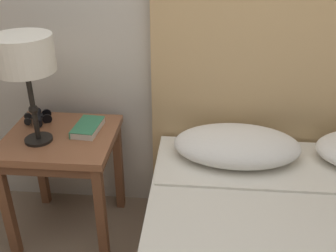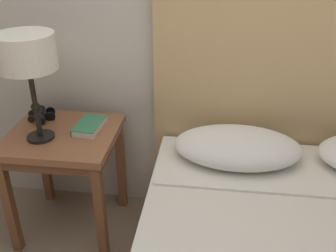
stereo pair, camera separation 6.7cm
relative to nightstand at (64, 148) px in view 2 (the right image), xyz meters
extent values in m
cube|color=brown|center=(0.00, 0.00, 0.07)|extent=(0.53, 0.49, 0.04)
cube|color=brown|center=(0.00, 0.00, 0.03)|extent=(0.50, 0.46, 0.05)
cube|color=brown|center=(-0.23, -0.21, -0.22)|extent=(0.04, 0.04, 0.55)
cube|color=brown|center=(0.23, -0.21, -0.22)|extent=(0.04, 0.04, 0.55)
cube|color=brown|center=(-0.23, 0.21, -0.22)|extent=(0.04, 0.04, 0.55)
cube|color=brown|center=(0.23, 0.21, -0.22)|extent=(0.04, 0.04, 0.55)
cube|color=white|center=(1.18, -0.10, 0.00)|extent=(1.39, 0.28, 0.01)
cube|color=tan|center=(1.18, 0.25, 0.14)|extent=(1.52, 0.06, 1.29)
ellipsoid|color=white|center=(0.86, 0.01, 0.07)|extent=(0.60, 0.36, 0.15)
cylinder|color=black|center=(-0.08, -0.06, 0.10)|extent=(0.13, 0.13, 0.01)
cylinder|color=black|center=(-0.08, -0.06, 0.27)|extent=(0.02, 0.02, 0.33)
sphere|color=black|center=(-0.08, -0.06, 0.25)|extent=(0.04, 0.04, 0.04)
cylinder|color=silver|center=(-0.08, -0.06, 0.51)|extent=(0.26, 0.26, 0.16)
cube|color=silver|center=(0.13, 0.06, 0.10)|extent=(0.13, 0.20, 0.03)
cube|color=#337F56|center=(0.13, 0.06, 0.12)|extent=(0.13, 0.21, 0.00)
cube|color=#337F56|center=(0.07, 0.06, 0.10)|extent=(0.02, 0.20, 0.04)
cylinder|color=black|center=(-0.15, 0.10, 0.11)|extent=(0.08, 0.10, 0.04)
cylinder|color=black|center=(-0.11, 0.12, 0.11)|extent=(0.05, 0.03, 0.05)
cylinder|color=black|center=(-0.19, 0.08, 0.11)|extent=(0.04, 0.02, 0.04)
cylinder|color=black|center=(-0.17, 0.16, 0.11)|extent=(0.08, 0.10, 0.04)
cylinder|color=black|center=(-0.13, 0.18, 0.11)|extent=(0.05, 0.03, 0.05)
cylinder|color=black|center=(-0.22, 0.14, 0.11)|extent=(0.04, 0.02, 0.04)
cube|color=black|center=(-0.16, 0.13, 0.12)|extent=(0.07, 0.06, 0.01)
cylinder|color=black|center=(-0.16, 0.13, 0.12)|extent=(0.02, 0.02, 0.02)
camera|label=1|loc=(0.67, -1.62, 1.02)|focal=42.00mm
camera|label=2|loc=(0.73, -1.61, 1.02)|focal=42.00mm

